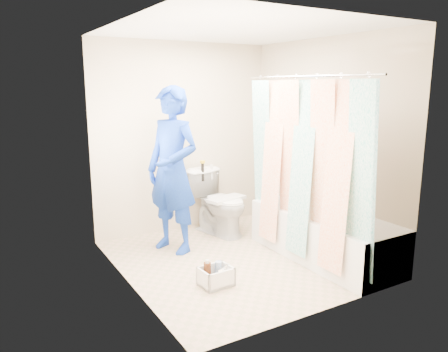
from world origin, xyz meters
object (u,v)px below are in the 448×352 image
plumber (173,170)px  toilet (219,202)px  bathtub (324,234)px  cleaning_caddy (217,277)px

plumber → toilet: bearing=82.8°
bathtub → plumber: 1.81m
bathtub → cleaning_caddy: (-1.35, -0.00, -0.18)m
bathtub → cleaning_caddy: 1.36m
toilet → plumber: bearing=-175.9°
bathtub → cleaning_caddy: bathtub is taller
bathtub → cleaning_caddy: bearing=-180.0°
bathtub → plumber: size_ratio=0.94×
cleaning_caddy → bathtub: bearing=-2.8°
plumber → bathtub: bearing=26.7°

